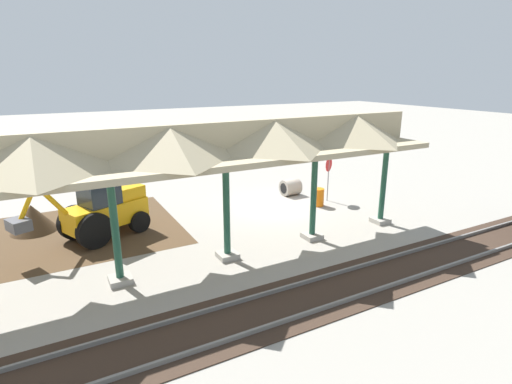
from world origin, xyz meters
The scene contains 9 objects.
ground_plane centered at (0.00, 0.00, 0.00)m, with size 120.00×120.00×0.00m, color gray.
dirt_work_zone centered at (9.50, -1.06, 0.00)m, with size 8.69×7.00×0.01m, color #4C3823.
platform_canopy centered at (8.45, 4.17, 4.17)m, with size 23.75×3.20×4.90m.
rail_tracks centered at (0.00, 7.82, 0.03)m, with size 60.00×2.58×0.15m.
stop_sign centered at (-2.75, 0.46, 1.69)m, with size 0.68×0.39×2.34m.
backhoe centered at (8.29, 0.01, 1.27)m, with size 5.15×3.10×2.82m.
dirt_mound centered at (10.85, -2.07, 0.00)m, with size 3.75×3.75×2.33m, color #4C3823.
concrete_pipe centered at (-1.61, -1.32, 0.44)m, with size 1.01×0.93×0.88m.
traffic_barrel centered at (-1.82, 0.92, 0.45)m, with size 0.56×0.56×0.90m, color orange.
Camera 1 is at (10.07, 16.29, 6.42)m, focal length 28.00 mm.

